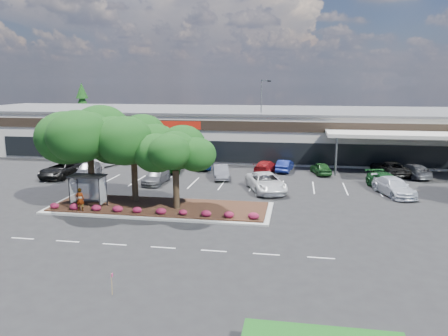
% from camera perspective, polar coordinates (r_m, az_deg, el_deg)
% --- Properties ---
extents(ground, '(160.00, 160.00, 0.00)m').
position_cam_1_polar(ground, '(31.59, -7.16, -7.55)').
color(ground, black).
rests_on(ground, ground).
extents(retail_store, '(80.40, 25.20, 6.25)m').
position_cam_1_polar(retail_store, '(63.49, 1.68, 4.93)').
color(retail_store, '#BDB6AC').
rests_on(retail_store, ground).
extents(landscape_island, '(18.00, 6.00, 0.26)m').
position_cam_1_polar(landscape_island, '(35.77, -8.40, -5.12)').
color(landscape_island, '#9F9F9A').
rests_on(landscape_island, ground).
extents(lane_markings, '(33.12, 20.06, 0.01)m').
position_cam_1_polar(lane_markings, '(41.29, -3.19, -2.97)').
color(lane_markings, silver).
rests_on(lane_markings, ground).
extents(shrub_row, '(17.00, 0.80, 0.50)m').
position_cam_1_polar(shrub_row, '(33.75, -9.52, -5.47)').
color(shrub_row, maroon).
rests_on(shrub_row, landscape_island).
extents(bus_shelter, '(2.75, 1.55, 2.59)m').
position_cam_1_polar(bus_shelter, '(36.36, -17.29, -1.70)').
color(bus_shelter, black).
rests_on(bus_shelter, landscape_island).
extents(island_tree_west, '(7.20, 7.20, 7.89)m').
position_cam_1_polar(island_tree_west, '(37.59, -17.08, 1.68)').
color(island_tree_west, '#133C0F').
rests_on(island_tree_west, landscape_island).
extents(island_tree_mid, '(6.60, 6.60, 7.32)m').
position_cam_1_polar(island_tree_mid, '(36.85, -11.69, 1.31)').
color(island_tree_mid, '#133C0F').
rests_on(island_tree_mid, landscape_island).
extents(island_tree_east, '(5.80, 5.80, 6.50)m').
position_cam_1_polar(island_tree_east, '(34.25, -6.33, 0.04)').
color(island_tree_east, '#133C0F').
rests_on(island_tree_east, landscape_island).
extents(conifer_north_west, '(4.40, 4.40, 10.00)m').
position_cam_1_polar(conifer_north_west, '(84.24, -17.95, 7.21)').
color(conifer_north_west, '#133C0F').
rests_on(conifer_north_west, ground).
extents(person_waiting, '(0.71, 0.51, 1.82)m').
position_cam_1_polar(person_waiting, '(35.62, -18.29, -3.91)').
color(person_waiting, '#594C47').
rests_on(person_waiting, landscape_island).
extents(light_pole, '(1.43, 0.64, 10.38)m').
position_cam_1_polar(light_pole, '(56.21, 4.95, 5.58)').
color(light_pole, '#9F9F9A').
rests_on(light_pole, ground).
extents(survey_stake, '(0.08, 0.14, 1.12)m').
position_cam_1_polar(survey_stake, '(22.31, -14.43, -14.10)').
color(survey_stake, tan).
rests_on(survey_stake, ground).
extents(car_0, '(3.06, 6.11, 1.66)m').
position_cam_1_polar(car_0, '(50.07, -20.44, -0.17)').
color(car_0, black).
rests_on(car_0, ground).
extents(car_1, '(3.77, 6.00, 1.62)m').
position_cam_1_polar(car_1, '(48.95, -17.29, -0.24)').
color(car_1, '#56575E').
rests_on(car_1, ground).
extents(car_3, '(2.05, 4.74, 1.36)m').
position_cam_1_polar(car_3, '(44.54, -8.84, -1.14)').
color(car_3, '#4C4D52').
rests_on(car_3, ground).
extents(car_4, '(2.54, 4.64, 1.45)m').
position_cam_1_polar(car_4, '(46.25, -0.42, -0.49)').
color(car_4, slate).
rests_on(car_4, ground).
extents(car_5, '(4.75, 6.76, 1.71)m').
position_cam_1_polar(car_5, '(41.00, 5.51, -1.88)').
color(car_5, white).
rests_on(car_5, ground).
extents(car_7, '(3.46, 5.69, 1.54)m').
position_cam_1_polar(car_7, '(44.18, 20.31, -1.70)').
color(car_7, '#164A1F').
rests_on(car_7, ground).
extents(car_8, '(3.72, 5.80, 1.57)m').
position_cam_1_polar(car_8, '(42.32, 21.31, -2.30)').
color(car_8, silver).
rests_on(car_8, ground).
extents(car_9, '(3.55, 5.21, 1.65)m').
position_cam_1_polar(car_9, '(54.83, -15.33, 1.07)').
color(car_9, silver).
rests_on(car_9, ground).
extents(car_10, '(2.02, 4.29, 1.36)m').
position_cam_1_polar(car_10, '(53.55, -8.52, 0.95)').
color(car_10, maroon).
rests_on(car_10, ground).
extents(car_11, '(2.93, 5.30, 1.40)m').
position_cam_1_polar(car_11, '(50.13, -6.84, 0.32)').
color(car_11, '#154515').
rests_on(car_11, ground).
extents(car_12, '(2.99, 5.40, 1.48)m').
position_cam_1_polar(car_12, '(51.71, -2.80, 0.77)').
color(car_12, navy).
rests_on(car_12, ground).
extents(car_13, '(2.02, 4.30, 1.36)m').
position_cam_1_polar(car_13, '(50.32, 7.94, 0.31)').
color(car_13, navy).
rests_on(car_13, ground).
extents(car_14, '(2.88, 4.96, 1.35)m').
position_cam_1_polar(car_14, '(49.61, 5.52, 0.21)').
color(car_14, maroon).
rests_on(car_14, ground).
extents(car_15, '(2.52, 4.20, 1.34)m').
position_cam_1_polar(car_15, '(49.50, 12.52, -0.04)').
color(car_15, '#1B461C').
rests_on(car_15, ground).
extents(car_16, '(3.90, 6.10, 1.57)m').
position_cam_1_polar(car_16, '(51.22, 20.76, -0.01)').
color(car_16, black).
rests_on(car_16, ground).
extents(car_17, '(3.58, 5.40, 1.45)m').
position_cam_1_polar(car_17, '(51.00, 23.42, -0.32)').
color(car_17, '#55565C').
rests_on(car_17, ground).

